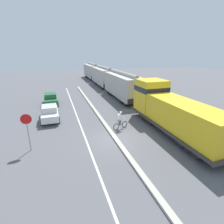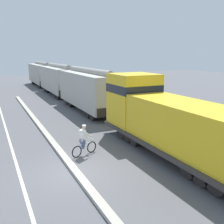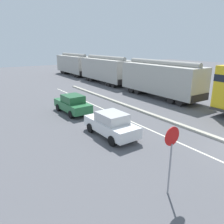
{
  "view_description": "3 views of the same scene",
  "coord_description": "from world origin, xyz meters",
  "px_view_note": "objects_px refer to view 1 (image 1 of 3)",
  "views": [
    {
      "loc": [
        -4.34,
        -12.55,
        7.02
      ],
      "look_at": [
        0.76,
        3.26,
        1.29
      ],
      "focal_mm": 28.0,
      "sensor_mm": 36.0,
      "label": 1
    },
    {
      "loc": [
        -3.38,
        -11.13,
        5.49
      ],
      "look_at": [
        3.61,
        3.43,
        1.89
      ],
      "focal_mm": 42.0,
      "sensor_mm": 36.0,
      "label": 2
    },
    {
      "loc": [
        -12.71,
        -4.68,
        5.79
      ],
      "look_at": [
        -3.8,
        8.52,
        0.86
      ],
      "focal_mm": 35.0,
      "sensor_mm": 36.0,
      "label": 3
    }
  ],
  "objects_px": {
    "hopper_car_lead": "(123,86)",
    "parked_car_white": "(50,113)",
    "locomotive": "(170,111)",
    "stop_sign": "(27,125)",
    "hopper_car_trailing": "(92,71)",
    "cyclist": "(120,121)",
    "hopper_car_middle": "(103,76)",
    "parked_car_green": "(51,99)"
  },
  "relations": [
    {
      "from": "hopper_car_lead",
      "to": "parked_car_white",
      "type": "bearing_deg",
      "value": -150.3
    },
    {
      "from": "locomotive",
      "to": "stop_sign",
      "type": "bearing_deg",
      "value": -179.39
    },
    {
      "from": "locomotive",
      "to": "hopper_car_trailing",
      "type": "relative_size",
      "value": 1.1
    },
    {
      "from": "hopper_car_trailing",
      "to": "parked_car_white",
      "type": "bearing_deg",
      "value": -110.16
    },
    {
      "from": "hopper_car_lead",
      "to": "cyclist",
      "type": "bearing_deg",
      "value": -112.1
    },
    {
      "from": "locomotive",
      "to": "stop_sign",
      "type": "xyz_separation_m",
      "value": [
        -12.12,
        -0.13,
        0.23
      ]
    },
    {
      "from": "hopper_car_lead",
      "to": "stop_sign",
      "type": "relative_size",
      "value": 3.68
    },
    {
      "from": "locomotive",
      "to": "hopper_car_lead",
      "type": "relative_size",
      "value": 1.1
    },
    {
      "from": "locomotive",
      "to": "hopper_car_lead",
      "type": "distance_m",
      "value": 12.16
    },
    {
      "from": "hopper_car_trailing",
      "to": "parked_car_white",
      "type": "relative_size",
      "value": 2.5
    },
    {
      "from": "hopper_car_middle",
      "to": "hopper_car_trailing",
      "type": "bearing_deg",
      "value": 90.0
    },
    {
      "from": "locomotive",
      "to": "hopper_car_lead",
      "type": "bearing_deg",
      "value": 90.0
    },
    {
      "from": "cyclist",
      "to": "parked_car_green",
      "type": "bearing_deg",
      "value": 120.74
    },
    {
      "from": "hopper_car_middle",
      "to": "parked_car_white",
      "type": "xyz_separation_m",
      "value": [
        -10.78,
        -17.75,
        -1.26
      ]
    },
    {
      "from": "parked_car_white",
      "to": "locomotive",
      "type": "bearing_deg",
      "value": -29.14
    },
    {
      "from": "hopper_car_middle",
      "to": "parked_car_green",
      "type": "relative_size",
      "value": 2.49
    },
    {
      "from": "hopper_car_middle",
      "to": "cyclist",
      "type": "xyz_separation_m",
      "value": [
        -4.36,
        -22.34,
        -1.26
      ]
    },
    {
      "from": "hopper_car_trailing",
      "to": "stop_sign",
      "type": "bearing_deg",
      "value": -108.86
    },
    {
      "from": "locomotive",
      "to": "hopper_car_trailing",
      "type": "xyz_separation_m",
      "value": [
        0.0,
        35.36,
        0.28
      ]
    },
    {
      "from": "hopper_car_trailing",
      "to": "stop_sign",
      "type": "distance_m",
      "value": 37.5
    },
    {
      "from": "stop_sign",
      "to": "locomotive",
      "type": "bearing_deg",
      "value": 0.61
    },
    {
      "from": "parked_car_green",
      "to": "cyclist",
      "type": "bearing_deg",
      "value": -59.26
    },
    {
      "from": "hopper_car_lead",
      "to": "hopper_car_middle",
      "type": "height_order",
      "value": "same"
    },
    {
      "from": "locomotive",
      "to": "parked_car_white",
      "type": "bearing_deg",
      "value": 150.86
    },
    {
      "from": "hopper_car_lead",
      "to": "cyclist",
      "type": "height_order",
      "value": "hopper_car_lead"
    },
    {
      "from": "parked_car_white",
      "to": "stop_sign",
      "type": "distance_m",
      "value": 6.4
    },
    {
      "from": "locomotive",
      "to": "hopper_car_trailing",
      "type": "height_order",
      "value": "locomotive"
    },
    {
      "from": "cyclist",
      "to": "stop_sign",
      "type": "xyz_separation_m",
      "value": [
        -7.76,
        -1.54,
        1.21
      ]
    },
    {
      "from": "hopper_car_trailing",
      "to": "stop_sign",
      "type": "xyz_separation_m",
      "value": [
        -12.12,
        -35.48,
        -0.05
      ]
    },
    {
      "from": "parked_car_white",
      "to": "cyclist",
      "type": "height_order",
      "value": "cyclist"
    },
    {
      "from": "hopper_car_lead",
      "to": "parked_car_green",
      "type": "height_order",
      "value": "hopper_car_lead"
    },
    {
      "from": "stop_sign",
      "to": "hopper_car_middle",
      "type": "bearing_deg",
      "value": 63.1
    },
    {
      "from": "parked_car_green",
      "to": "stop_sign",
      "type": "relative_size",
      "value": 1.48
    },
    {
      "from": "hopper_car_middle",
      "to": "parked_car_white",
      "type": "height_order",
      "value": "hopper_car_middle"
    },
    {
      "from": "parked_car_white",
      "to": "hopper_car_lead",
      "type": "bearing_deg",
      "value": 29.7
    },
    {
      "from": "hopper_car_lead",
      "to": "parked_car_green",
      "type": "distance_m",
      "value": 10.82
    },
    {
      "from": "hopper_car_middle",
      "to": "parked_car_green",
      "type": "height_order",
      "value": "hopper_car_middle"
    },
    {
      "from": "hopper_car_trailing",
      "to": "hopper_car_middle",
      "type": "bearing_deg",
      "value": -90.0
    },
    {
      "from": "hopper_car_lead",
      "to": "parked_car_green",
      "type": "bearing_deg",
      "value": -179.93
    },
    {
      "from": "cyclist",
      "to": "stop_sign",
      "type": "bearing_deg",
      "value": -168.75
    },
    {
      "from": "locomotive",
      "to": "parked_car_green",
      "type": "height_order",
      "value": "locomotive"
    },
    {
      "from": "parked_car_white",
      "to": "hopper_car_trailing",
      "type": "bearing_deg",
      "value": 69.84
    }
  ]
}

